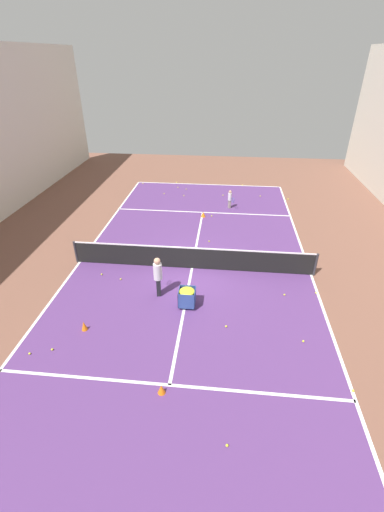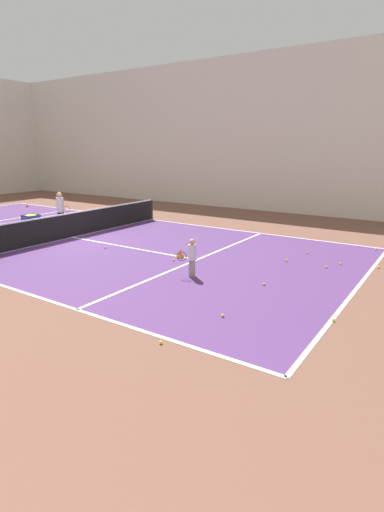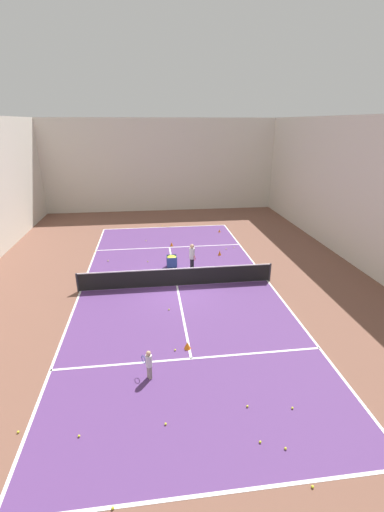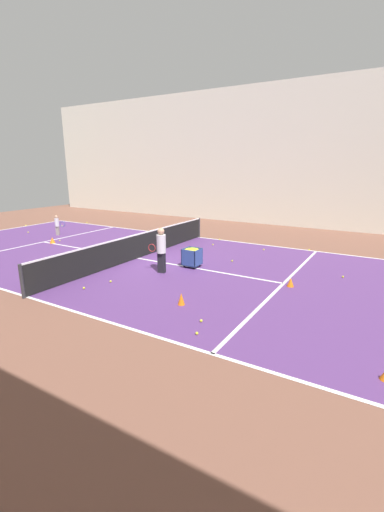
{
  "view_description": "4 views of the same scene",
  "coord_description": "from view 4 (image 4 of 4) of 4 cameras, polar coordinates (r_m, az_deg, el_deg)",
  "views": [
    {
      "loc": [
        -1.27,
        12.3,
        7.92
      ],
      "look_at": [
        0.0,
        0.0,
        0.61
      ],
      "focal_mm": 24.0,
      "sensor_mm": 36.0,
      "label": 1
    },
    {
      "loc": [
        -10.5,
        -12.89,
        3.55
      ],
      "look_at": [
        -1.53,
        -6.88,
        0.6
      ],
      "focal_mm": 28.0,
      "sensor_mm": 36.0,
      "label": 2
    },
    {
      "loc": [
        -1.29,
        -16.32,
        8.12
      ],
      "look_at": [
        1.06,
        1.98,
        0.89
      ],
      "focal_mm": 24.0,
      "sensor_mm": 36.0,
      "label": 3
    },
    {
      "loc": [
        10.5,
        8.88,
        3.7
      ],
      "look_at": [
        -0.08,
        2.55,
        0.43
      ],
      "focal_mm": 24.0,
      "sensor_mm": 36.0,
      "label": 4
    }
  ],
  "objects": [
    {
      "name": "tennis_ball_5",
      "position": [
        16.4,
        3.49,
        1.92
      ],
      "size": [
        0.07,
        0.07,
        0.07
      ],
      "primitive_type": "sphere",
      "color": "yellow",
      "rests_on": "ground"
    },
    {
      "name": "tennis_ball_15",
      "position": [
        18.51,
        -21.18,
        2.43
      ],
      "size": [
        0.07,
        0.07,
        0.07
      ],
      "primitive_type": "sphere",
      "color": "yellow",
      "rests_on": "ground"
    },
    {
      "name": "player_near_baseline",
      "position": [
        20.06,
        -21.55,
        5.0
      ],
      "size": [
        0.41,
        0.51,
        1.1
      ],
      "rotation": [
        0.0,
        0.0,
        2.07
      ],
      "color": "gray",
      "rests_on": "ground"
    },
    {
      "name": "tennis_ball_22",
      "position": [
        21.55,
        -25.65,
        3.59
      ],
      "size": [
        0.07,
        0.07,
        0.07
      ],
      "primitive_type": "sphere",
      "color": "yellow",
      "rests_on": "ground"
    },
    {
      "name": "line_sideline_left",
      "position": [
        18.24,
        1.04,
        3.16
      ],
      "size": [
        0.1,
        22.03,
        0.0
      ],
      "primitive_type": "cube",
      "color": "white",
      "rests_on": "ground"
    },
    {
      "name": "training_cone_2",
      "position": [
        18.15,
        -22.25,
        2.46
      ],
      "size": [
        0.27,
        0.27,
        0.29
      ],
      "primitive_type": "cone",
      "color": "orange",
      "rests_on": "ground"
    },
    {
      "name": "tennis_ball_7",
      "position": [
        8.48,
        1.54,
        -10.73
      ],
      "size": [
        0.07,
        0.07,
        0.07
      ],
      "primitive_type": "sphere",
      "color": "yellow",
      "rests_on": "ground"
    },
    {
      "name": "tennis_ball_6",
      "position": [
        23.83,
        -17.11,
        5.35
      ],
      "size": [
        0.07,
        0.07,
        0.07
      ],
      "primitive_type": "sphere",
      "color": "yellow",
      "rests_on": "ground"
    },
    {
      "name": "tennis_ball_19",
      "position": [
        16.28,
        -14.41,
        1.38
      ],
      "size": [
        0.07,
        0.07,
        0.07
      ],
      "primitive_type": "sphere",
      "color": "yellow",
      "rests_on": "ground"
    },
    {
      "name": "tennis_net",
      "position": [
        14.11,
        -9.1,
        1.68
      ],
      "size": [
        10.28,
        0.1,
        1.02
      ],
      "color": "#2D2D33",
      "rests_on": "ground"
    },
    {
      "name": "tennis_ball_4",
      "position": [
        11.11,
        -17.58,
        -5.12
      ],
      "size": [
        0.07,
        0.07,
        0.07
      ],
      "primitive_type": "sphere",
      "color": "yellow",
      "rests_on": "ground"
    },
    {
      "name": "line_service_near",
      "position": [
        18.63,
        -23.53,
        2.17
      ],
      "size": [
        9.98,
        0.1,
        0.0
      ],
      "primitive_type": "cube",
      "color": "white",
      "rests_on": "ground"
    },
    {
      "name": "tennis_ball_2",
      "position": [
        12.72,
        23.86,
        -3.19
      ],
      "size": [
        0.07,
        0.07,
        0.07
      ],
      "primitive_type": "sphere",
      "color": "yellow",
      "rests_on": "ground"
    },
    {
      "name": "court_playing_area",
      "position": [
        14.24,
        -9.01,
        -0.38
      ],
      "size": [
        9.98,
        22.03,
        0.0
      ],
      "color": "#563370",
      "rests_on": "ground"
    },
    {
      "name": "tennis_ball_9",
      "position": [
        24.03,
        -25.95,
        4.59
      ],
      "size": [
        0.07,
        0.07,
        0.07
      ],
      "primitive_type": "sphere",
      "color": "yellow",
      "rests_on": "ground"
    },
    {
      "name": "line_centre_service",
      "position": [
        14.24,
        -9.01,
        -0.37
      ],
      "size": [
        0.1,
        12.11,
        0.0
      ],
      "primitive_type": "cube",
      "color": "white",
      "rests_on": "ground"
    },
    {
      "name": "tennis_ball_8",
      "position": [
        16.24,
        18.94,
        1.0
      ],
      "size": [
        0.07,
        0.07,
        0.07
      ],
      "primitive_type": "sphere",
      "color": "yellow",
      "rests_on": "ground"
    },
    {
      "name": "coach_at_net",
      "position": [
        12.02,
        -5.17,
        1.46
      ],
      "size": [
        0.38,
        0.66,
        1.62
      ],
      "rotation": [
        0.0,
        0.0,
        -1.39
      ],
      "color": "black",
      "rests_on": "ground"
    },
    {
      "name": "hall_enclosure_left",
      "position": [
        23.25,
        8.76,
        16.07
      ],
      "size": [
        0.15,
        34.15,
        8.52
      ],
      "color": "silver",
      "rests_on": "ground"
    },
    {
      "name": "tennis_ball_20",
      "position": [
        17.57,
        4.6,
        2.77
      ],
      "size": [
        0.07,
        0.07,
        0.07
      ],
      "primitive_type": "sphere",
      "color": "yellow",
      "rests_on": "ground"
    },
    {
      "name": "line_service_far",
      "position": [
        11.49,
        15.02,
        -4.43
      ],
      "size": [
        9.98,
        0.1,
        0.0
      ],
      "primitive_type": "cube",
      "color": "white",
      "rests_on": "ground"
    },
    {
      "name": "training_cone_3",
      "position": [
        9.42,
        -1.8,
        -7.15
      ],
      "size": [
        0.2,
        0.2,
        0.34
      ],
      "primitive_type": "cone",
      "color": "orange",
      "rests_on": "ground"
    },
    {
      "name": "tennis_ball_18",
      "position": [
        7.9,
        0.82,
        -12.75
      ],
      "size": [
        0.07,
        0.07,
        0.07
      ],
      "primitive_type": "sphere",
      "color": "yellow",
      "rests_on": "ground"
    },
    {
      "name": "tennis_ball_12",
      "position": [
        23.01,
        -20.85,
        4.72
      ],
      "size": [
        0.07,
        0.07,
        0.07
      ],
      "primitive_type": "sphere",
      "color": "yellow",
      "rests_on": "ground"
    },
    {
      "name": "ball_cart",
      "position": [
        12.74,
        0.0,
        0.4
      ],
      "size": [
        0.59,
        0.59,
        0.73
      ],
      "color": "#2D478C",
      "rests_on": "ground"
    },
    {
      "name": "training_cone_0",
      "position": [
        11.22,
        16.1,
        -4.2
      ],
      "size": [
        0.22,
        0.22,
        0.29
      ],
      "primitive_type": "cone",
      "color": "orange",
      "rests_on": "ground"
    },
    {
      "name": "tennis_ball_10",
      "position": [
        13.66,
        6.7,
        -0.8
      ],
      "size": [
        0.07,
        0.07,
        0.07
      ],
      "primitive_type": "sphere",
      "color": "yellow",
      "rests_on": "ground"
    },
    {
      "name": "tennis_ball_21",
      "position": [
        11.49,
        -13.41,
        -4.14
      ],
      "size": [
        0.07,
        0.07,
        0.07
      ],
      "primitive_type": "sphere",
      "color": "yellow",
      "rests_on": "ground"
    },
    {
      "name": "tennis_ball_17",
      "position": [
        15.72,
        11.86,
        1.06
      ],
      "size": [
        0.07,
        0.07,
        0.07
      ],
      "primitive_type": "sphere",
      "color": "yellow",
      "rests_on": "ground"
    },
    {
      "name": "line_sideline_right",
      "position": [
        11.08,
        -25.78,
        -6.16
      ],
      "size": [
        0.1,
        22.03,
        0.0
      ],
      "primitive_type": "cube",
      "color": "white",
      "rests_on": "ground"
    },
    {
      "name": "ground_plane",
      "position": [
        14.24,
        -9.01,
        -0.39
      ],
      "size": [
        37.85,
        37.85,
        0.0
      ],
      "primitive_type": "plane",
      "color": "brown"
    }
  ]
}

